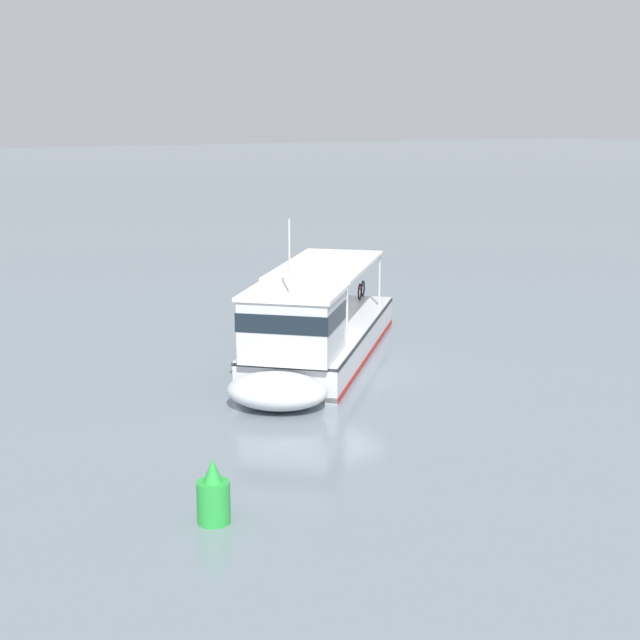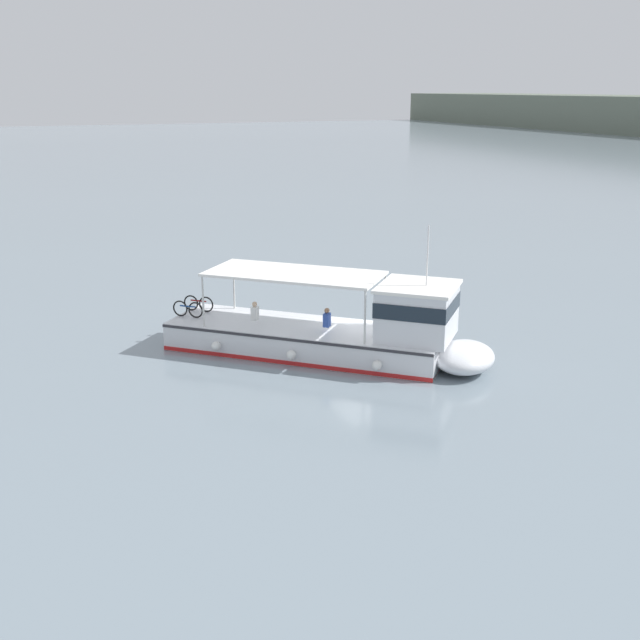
{
  "view_description": "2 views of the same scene",
  "coord_description": "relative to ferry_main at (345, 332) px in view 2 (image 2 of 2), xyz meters",
  "views": [
    {
      "loc": [
        14.89,
        25.03,
        8.39
      ],
      "look_at": [
        -0.32,
        -1.92,
        1.4
      ],
      "focal_mm": 52.11,
      "sensor_mm": 36.0,
      "label": 1
    },
    {
      "loc": [
        26.49,
        -12.98,
        10.04
      ],
      "look_at": [
        -0.32,
        -1.92,
        1.4
      ],
      "focal_mm": 44.09,
      "sensor_mm": 36.0,
      "label": 2
    }
  ],
  "objects": [
    {
      "name": "ground_plane",
      "position": [
        -0.36,
        1.17,
        -1.01
      ],
      "size": [
        400.0,
        400.0,
        0.0
      ],
      "primitive_type": "plane",
      "color": "gray"
    },
    {
      "name": "ferry_main",
      "position": [
        0.0,
        0.0,
        0.0
      ],
      "size": [
        10.82,
        11.5,
        5.32
      ],
      "color": "silver",
      "rests_on": "ground"
    }
  ]
}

